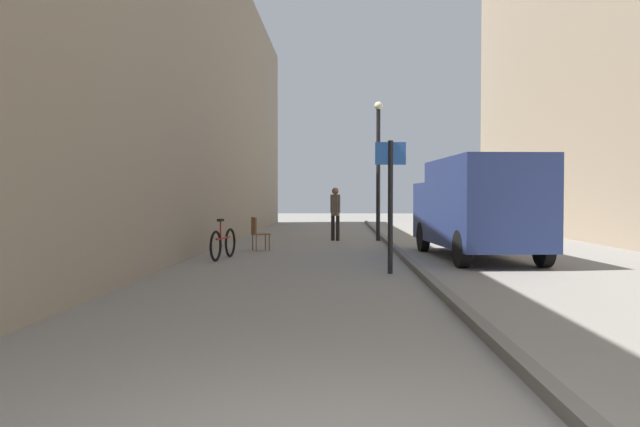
{
  "coord_description": "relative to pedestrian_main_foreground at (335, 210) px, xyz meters",
  "views": [
    {
      "loc": [
        0.01,
        -2.86,
        1.5
      ],
      "look_at": [
        -0.56,
        14.55,
        1.02
      ],
      "focal_mm": 33.42,
      "sensor_mm": 36.0,
      "label": 1
    }
  ],
  "objects": [
    {
      "name": "ground_plane",
      "position": [
        0.13,
        -5.56,
        -1.05
      ],
      "size": [
        80.0,
        80.0,
        0.0
      ],
      "primitive_type": "plane",
      "color": "gray"
    },
    {
      "name": "delivery_van",
      "position": [
        3.48,
        -5.79,
        0.24
      ],
      "size": [
        2.36,
        5.61,
        2.4
      ],
      "rotation": [
        0.0,
        0.0,
        0.07
      ],
      "color": "navy",
      "rests_on": "ground_plane"
    },
    {
      "name": "cafe_chair_near_window",
      "position": [
        -2.13,
        -3.98,
        -0.51
      ],
      "size": [
        0.58,
        0.58,
        0.94
      ],
      "rotation": [
        0.0,
        0.0,
        5.12
      ],
      "color": "brown",
      "rests_on": "ground_plane"
    },
    {
      "name": "kerb_strip",
      "position": [
        1.71,
        -5.56,
        -0.99
      ],
      "size": [
        0.16,
        40.0,
        0.12
      ],
      "primitive_type": "cube",
      "color": "#615F5B",
      "rests_on": "ground_plane"
    },
    {
      "name": "lamp_post",
      "position": [
        1.47,
        0.05,
        1.67
      ],
      "size": [
        0.28,
        0.28,
        4.76
      ],
      "color": "black",
      "rests_on": "ground_plane"
    },
    {
      "name": "street_sign_post",
      "position": [
        1.13,
        -8.76,
        0.49
      ],
      "size": [
        0.6,
        0.1,
        2.6
      ],
      "rotation": [
        0.0,
        0.0,
        3.22
      ],
      "color": "black",
      "rests_on": "ground_plane"
    },
    {
      "name": "building_facade_left",
      "position": [
        -4.62,
        -5.56,
        3.8
      ],
      "size": [
        2.3,
        40.0,
        9.71
      ],
      "primitive_type": "cube",
      "color": "gray",
      "rests_on": "ground_plane"
    },
    {
      "name": "bicycle_leaning",
      "position": [
        -2.66,
        -6.18,
        -0.67
      ],
      "size": [
        0.31,
        1.76,
        0.98
      ],
      "rotation": [
        0.0,
        0.0,
        -0.14
      ],
      "color": "black",
      "rests_on": "ground_plane"
    },
    {
      "name": "pedestrian_main_foreground",
      "position": [
        0.0,
        0.0,
        0.0
      ],
      "size": [
        0.34,
        0.28,
        1.83
      ],
      "rotation": [
        0.0,
        0.0,
        2.75
      ],
      "color": "black",
      "rests_on": "ground_plane"
    }
  ]
}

